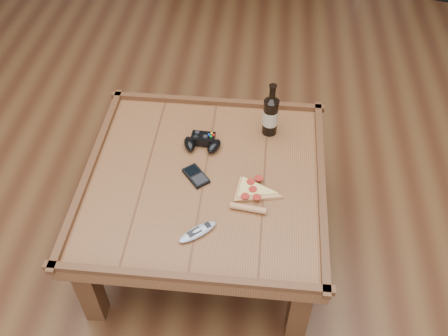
# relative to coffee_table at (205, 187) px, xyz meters

# --- Properties ---
(ground) EXTENTS (6.00, 6.00, 0.00)m
(ground) POSITION_rel_coffee_table_xyz_m (0.00, 0.00, -0.39)
(ground) COLOR #452413
(ground) RESTS_ON ground
(coffee_table) EXTENTS (1.03, 1.03, 0.48)m
(coffee_table) POSITION_rel_coffee_table_xyz_m (0.00, 0.00, 0.00)
(coffee_table) COLOR brown
(coffee_table) RESTS_ON ground
(beer_bottle) EXTENTS (0.07, 0.07, 0.26)m
(beer_bottle) POSITION_rel_coffee_table_xyz_m (0.26, 0.31, 0.17)
(beer_bottle) COLOR black
(beer_bottle) RESTS_ON coffee_table
(game_controller) EXTENTS (0.19, 0.12, 0.05)m
(game_controller) POSITION_rel_coffee_table_xyz_m (-0.03, 0.19, 0.08)
(game_controller) COLOR black
(game_controller) RESTS_ON coffee_table
(pizza_slice) EXTENTS (0.19, 0.28, 0.03)m
(pizza_slice) POSITION_rel_coffee_table_xyz_m (0.20, -0.07, 0.07)
(pizza_slice) COLOR tan
(pizza_slice) RESTS_ON coffee_table
(smartphone) EXTENTS (0.13, 0.14, 0.02)m
(smartphone) POSITION_rel_coffee_table_xyz_m (-0.03, 0.00, 0.07)
(smartphone) COLOR black
(smartphone) RESTS_ON coffee_table
(remote_control) EXTENTS (0.16, 0.14, 0.02)m
(remote_control) POSITION_rel_coffee_table_xyz_m (0.01, -0.29, 0.07)
(remote_control) COLOR #989DA6
(remote_control) RESTS_ON coffee_table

